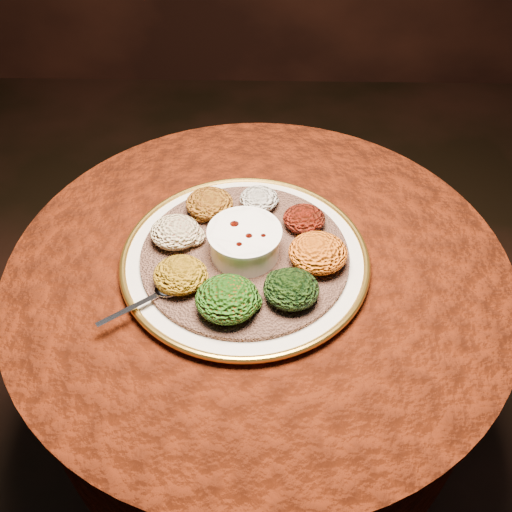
{
  "coord_description": "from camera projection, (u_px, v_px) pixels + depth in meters",
  "views": [
    {
      "loc": [
        0.01,
        -0.74,
        1.53
      ],
      "look_at": [
        -0.01,
        -0.0,
        0.76
      ],
      "focal_mm": 40.0,
      "sensor_mm": 36.0,
      "label": 1
    }
  ],
  "objects": [
    {
      "name": "portion_timatim",
      "position": [
        175.0,
        232.0,
        1.07
      ],
      "size": [
        0.09,
        0.09,
        0.05
      ],
      "primitive_type": "ellipsoid",
      "color": "maroon",
      "rests_on": "injera"
    },
    {
      "name": "portion_ayib",
      "position": [
        259.0,
        199.0,
        1.14
      ],
      "size": [
        0.08,
        0.07,
        0.04
      ],
      "primitive_type": "ellipsoid",
      "color": "beige",
      "rests_on": "injera"
    },
    {
      "name": "portion_shiro",
      "position": [
        210.0,
        203.0,
        1.13
      ],
      "size": [
        0.09,
        0.09,
        0.05
      ],
      "primitive_type": "ellipsoid",
      "color": "#865010",
      "rests_on": "injera"
    },
    {
      "name": "stew_bowl",
      "position": [
        245.0,
        240.0,
        1.04
      ],
      "size": [
        0.14,
        0.14,
        0.06
      ],
      "color": "silver",
      "rests_on": "injera"
    },
    {
      "name": "table",
      "position": [
        258.0,
        322.0,
        1.21
      ],
      "size": [
        0.96,
        0.96,
        0.73
      ],
      "color": "black",
      "rests_on": "ground"
    },
    {
      "name": "portion_mixveg",
      "position": [
        228.0,
        299.0,
        0.95
      ],
      "size": [
        0.11,
        0.1,
        0.05
      ],
      "primitive_type": "ellipsoid",
      "color": "#922909",
      "rests_on": "injera"
    },
    {
      "name": "portion_tikil",
      "position": [
        318.0,
        253.0,
        1.03
      ],
      "size": [
        0.11,
        0.1,
        0.05
      ],
      "primitive_type": "ellipsoid",
      "color": "#A1560D",
      "rests_on": "injera"
    },
    {
      "name": "platter",
      "position": [
        245.0,
        259.0,
        1.08
      ],
      "size": [
        0.59,
        0.59,
        0.02
      ],
      "rotation": [
        0.0,
        0.0,
        -0.4
      ],
      "color": "silver",
      "rests_on": "table"
    },
    {
      "name": "portion_kik",
      "position": [
        180.0,
        275.0,
        1.0
      ],
      "size": [
        0.09,
        0.09,
        0.05
      ],
      "primitive_type": "ellipsoid",
      "color": "#A6710E",
      "rests_on": "injera"
    },
    {
      "name": "spoon",
      "position": [
        161.0,
        293.0,
        0.99
      ],
      "size": [
        0.13,
        0.1,
        0.01
      ],
      "rotation": [
        0.0,
        0.0,
        -2.5
      ],
      "color": "silver",
      "rests_on": "injera"
    },
    {
      "name": "portion_gomen",
      "position": [
        291.0,
        289.0,
        0.97
      ],
      "size": [
        0.1,
        0.09,
        0.05
      ],
      "primitive_type": "ellipsoid",
      "color": "black",
      "rests_on": "injera"
    },
    {
      "name": "portion_kitfo",
      "position": [
        304.0,
        219.0,
        1.1
      ],
      "size": [
        0.08,
        0.08,
        0.04
      ],
      "primitive_type": "ellipsoid",
      "color": "black",
      "rests_on": "injera"
    },
    {
      "name": "injera",
      "position": [
        245.0,
        255.0,
        1.07
      ],
      "size": [
        0.44,
        0.44,
        0.01
      ],
      "primitive_type": "cylinder",
      "rotation": [
        0.0,
        0.0,
        -0.15
      ],
      "color": "#8C5C46",
      "rests_on": "platter"
    }
  ]
}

